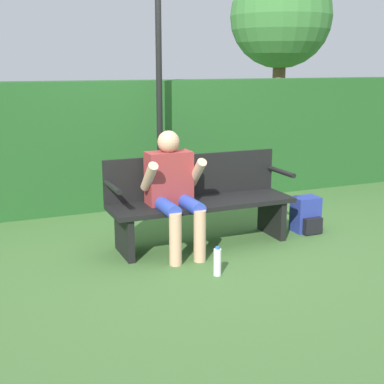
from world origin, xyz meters
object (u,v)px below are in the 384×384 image
at_px(park_bench, 199,200).
at_px(water_bottle, 217,262).
at_px(signpost, 159,70).
at_px(tree, 281,18).
at_px(person_seated, 173,186).
at_px(backpack, 306,215).

height_order(park_bench, water_bottle, park_bench).
distance_m(park_bench, signpost, 1.74).
bearing_deg(water_bottle, tree, 54.54).
xyz_separation_m(person_seated, water_bottle, (0.12, -0.71, -0.51)).
xyz_separation_m(water_bottle, signpost, (0.25, 2.07, 1.54)).
bearing_deg(person_seated, backpack, 0.61).
distance_m(park_bench, tree, 7.29).
relative_size(park_bench, water_bottle, 7.17).
bearing_deg(signpost, tree, 44.91).
distance_m(backpack, tree, 6.85).
distance_m(backpack, signpost, 2.31).
distance_m(person_seated, water_bottle, 0.88).
distance_m(park_bench, person_seated, 0.39).
height_order(person_seated, water_bottle, person_seated).
xyz_separation_m(backpack, tree, (3.10, 5.57, 2.50)).
distance_m(water_bottle, signpost, 2.60).
height_order(person_seated, backpack, person_seated).
bearing_deg(signpost, person_seated, -105.00).
distance_m(person_seated, backpack, 1.57).
xyz_separation_m(park_bench, water_bottle, (-0.20, -0.84, -0.32)).
relative_size(park_bench, backpack, 4.89).
height_order(backpack, tree, tree).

